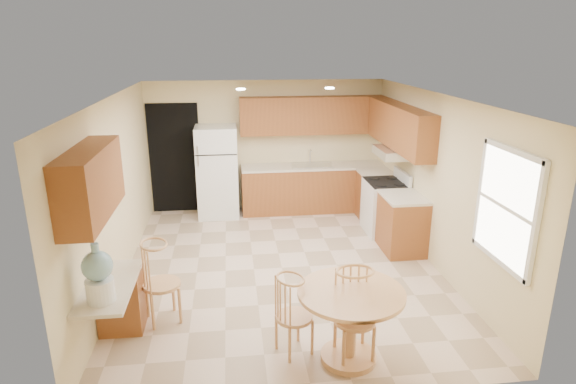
{
  "coord_description": "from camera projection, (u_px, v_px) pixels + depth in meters",
  "views": [
    {
      "loc": [
        -0.69,
        -6.39,
        3.21
      ],
      "look_at": [
        0.13,
        0.3,
        1.07
      ],
      "focal_mm": 30.0,
      "sensor_mm": 36.0,
      "label": 1
    }
  ],
  "objects": [
    {
      "name": "counter_right_b",
      "position": [
        404.0,
        197.0,
        7.43
      ],
      "size": [
        0.63,
        0.8,
        0.04
      ],
      "primitive_type": "cube",
      "color": "beige",
      "rests_on": "base_cab_right_b"
    },
    {
      "name": "chair_desk",
      "position": [
        160.0,
        278.0,
        5.51
      ],
      "size": [
        0.44,
        0.57,
        1.0
      ],
      "rotation": [
        0.0,
        0.0,
        -1.23
      ],
      "color": "#E1A770",
      "rests_on": "floor"
    },
    {
      "name": "range_hood",
      "position": [
        393.0,
        152.0,
        8.02
      ],
      "size": [
        0.5,
        0.76,
        0.14
      ],
      "primitive_type": "cube",
      "color": "silver",
      "rests_on": "upper_cab_right"
    },
    {
      "name": "wall_left",
      "position": [
        115.0,
        193.0,
        6.46
      ],
      "size": [
        0.02,
        5.5,
        2.5
      ],
      "primitive_type": "cube",
      "color": "beige",
      "rests_on": "floor"
    },
    {
      "name": "counter_back",
      "position": [
        313.0,
        166.0,
        9.25
      ],
      "size": [
        2.75,
        0.63,
        0.04
      ],
      "primitive_type": "cube",
      "color": "beige",
      "rests_on": "base_cab_back"
    },
    {
      "name": "base_cab_back",
      "position": [
        313.0,
        189.0,
        9.39
      ],
      "size": [
        2.75,
        0.6,
        0.87
      ],
      "primitive_type": "cube",
      "color": "brown",
      "rests_on": "floor"
    },
    {
      "name": "base_cab_right_a",
      "position": [
        375.0,
        196.0,
        8.95
      ],
      "size": [
        0.6,
        0.59,
        0.87
      ],
      "primitive_type": "cube",
      "color": "brown",
      "rests_on": "floor"
    },
    {
      "name": "doorway",
      "position": [
        175.0,
        159.0,
        9.17
      ],
      "size": [
        0.9,
        0.02,
        2.1
      ],
      "primitive_type": "cube",
      "color": "black",
      "rests_on": "floor"
    },
    {
      "name": "dining_table",
      "position": [
        350.0,
        315.0,
        4.91
      ],
      "size": [
        1.09,
        1.09,
        0.81
      ],
      "rotation": [
        0.0,
        0.0,
        -0.1
      ],
      "color": "#E1A770",
      "rests_on": "floor"
    },
    {
      "name": "wall_back",
      "position": [
        266.0,
        146.0,
        9.32
      ],
      "size": [
        4.5,
        0.02,
        2.5
      ],
      "primitive_type": "cube",
      "color": "beige",
      "rests_on": "floor"
    },
    {
      "name": "upper_cab_right",
      "position": [
        399.0,
        126.0,
        7.92
      ],
      "size": [
        0.33,
        2.42,
        0.7
      ],
      "primitive_type": "cube",
      "color": "brown",
      "rests_on": "wall_right"
    },
    {
      "name": "chair_table_a",
      "position": [
        295.0,
        311.0,
        4.95
      ],
      "size": [
        0.39,
        0.5,
        0.88
      ],
      "rotation": [
        0.0,
        0.0,
        -1.15
      ],
      "color": "#E1A770",
      "rests_on": "floor"
    },
    {
      "name": "can_light_b",
      "position": [
        330.0,
        88.0,
        7.59
      ],
      "size": [
        0.14,
        0.14,
        0.02
      ],
      "primitive_type": "cylinder",
      "color": "white",
      "rests_on": "ceiling"
    },
    {
      "name": "floor",
      "position": [
        282.0,
        268.0,
        7.1
      ],
      "size": [
        5.5,
        5.5,
        0.0
      ],
      "primitive_type": "plane",
      "color": "beige",
      "rests_on": "ground"
    },
    {
      "name": "stove",
      "position": [
        385.0,
        206.0,
        8.3
      ],
      "size": [
        0.65,
        0.76,
        1.09
      ],
      "color": "white",
      "rests_on": "floor"
    },
    {
      "name": "desk_top",
      "position": [
        110.0,
        286.0,
        5.03
      ],
      "size": [
        0.5,
        1.2,
        0.04
      ],
      "primitive_type": "cube",
      "color": "beige",
      "rests_on": "desk_pedestal"
    },
    {
      "name": "upper_cab_left",
      "position": [
        91.0,
        183.0,
        4.78
      ],
      "size": [
        0.33,
        1.4,
        0.7
      ],
      "primitive_type": "cube",
      "color": "brown",
      "rests_on": "wall_left"
    },
    {
      "name": "ceiling",
      "position": [
        281.0,
        96.0,
        6.34
      ],
      "size": [
        4.5,
        5.5,
        0.02
      ],
      "primitive_type": "cube",
      "color": "white",
      "rests_on": "wall_back"
    },
    {
      "name": "can_light_a",
      "position": [
        241.0,
        89.0,
        7.42
      ],
      "size": [
        0.14,
        0.14,
        0.02
      ],
      "primitive_type": "cylinder",
      "color": "white",
      "rests_on": "ceiling"
    },
    {
      "name": "desk_pedestal",
      "position": [
        121.0,
        301.0,
        5.51
      ],
      "size": [
        0.48,
        0.42,
        0.72
      ],
      "primitive_type": "cube",
      "color": "brown",
      "rests_on": "floor"
    },
    {
      "name": "refrigerator",
      "position": [
        217.0,
        172.0,
        9.0
      ],
      "size": [
        0.75,
        0.73,
        1.71
      ],
      "color": "white",
      "rests_on": "floor"
    },
    {
      "name": "counter_right_a",
      "position": [
        376.0,
        173.0,
        8.81
      ],
      "size": [
        0.63,
        0.59,
        0.04
      ],
      "primitive_type": "cube",
      "color": "beige",
      "rests_on": "base_cab_right_a"
    },
    {
      "name": "chair_table_b",
      "position": [
        358.0,
        313.0,
        4.8
      ],
      "size": [
        0.44,
        0.44,
        0.99
      ],
      "rotation": [
        0.0,
        0.0,
        3.21
      ],
      "color": "#E1A770",
      "rests_on": "floor"
    },
    {
      "name": "wall_right",
      "position": [
        435.0,
        181.0,
        6.98
      ],
      "size": [
        0.02,
        5.5,
        2.5
      ],
      "primitive_type": "cube",
      "color": "beige",
      "rests_on": "floor"
    },
    {
      "name": "base_cab_right_b",
      "position": [
        402.0,
        225.0,
        7.57
      ],
      "size": [
        0.6,
        0.8,
        0.87
      ],
      "primitive_type": "cube",
      "color": "brown",
      "rests_on": "floor"
    },
    {
      "name": "upper_cab_back",
      "position": [
        313.0,
        115.0,
        9.09
      ],
      "size": [
        2.75,
        0.33,
        0.7
      ],
      "primitive_type": "cube",
      "color": "brown",
      "rests_on": "wall_back"
    },
    {
      "name": "wall_front",
      "position": [
        316.0,
        280.0,
        4.12
      ],
      "size": [
        4.5,
        0.02,
        2.5
      ],
      "primitive_type": "cube",
      "color": "beige",
      "rests_on": "floor"
    },
    {
      "name": "window",
      "position": [
        507.0,
        207.0,
        5.15
      ],
      "size": [
        0.06,
        1.12,
        1.3
      ],
      "color": "white",
      "rests_on": "wall_right"
    },
    {
      "name": "water_crock",
      "position": [
        98.0,
        275.0,
        4.63
      ],
      "size": [
        0.29,
        0.29,
        0.61
      ],
      "color": "white",
      "rests_on": "desk_top"
    },
    {
      "name": "sink",
      "position": [
        312.0,
        165.0,
        9.24
      ],
      "size": [
        0.78,
        0.44,
        0.01
      ],
      "primitive_type": "cube",
      "color": "silver",
      "rests_on": "counter_back"
    }
  ]
}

